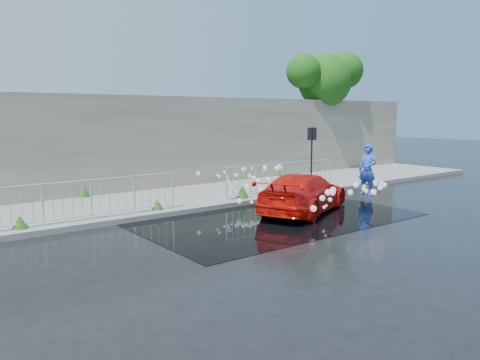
{
  "coord_description": "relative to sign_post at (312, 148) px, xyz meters",
  "views": [
    {
      "loc": [
        -8.35,
        -8.95,
        2.99
      ],
      "look_at": [
        0.14,
        2.14,
        1.0
      ],
      "focal_mm": 35.0,
      "sensor_mm": 36.0,
      "label": 1
    }
  ],
  "objects": [
    {
      "name": "ground",
      "position": [
        -4.2,
        -3.1,
        -1.72
      ],
      "size": [
        90.0,
        90.0,
        0.0
      ],
      "primitive_type": "plane",
      "color": "black",
      "rests_on": "ground"
    },
    {
      "name": "pavement",
      "position": [
        -4.2,
        1.9,
        -1.65
      ],
      "size": [
        30.0,
        4.0,
        0.15
      ],
      "primitive_type": "cube",
      "color": "gray",
      "rests_on": "ground"
    },
    {
      "name": "curb",
      "position": [
        -4.2,
        -0.1,
        -1.64
      ],
      "size": [
        30.0,
        0.25,
        0.16
      ],
      "primitive_type": "cube",
      "color": "gray",
      "rests_on": "ground"
    },
    {
      "name": "retaining_wall",
      "position": [
        -4.2,
        4.1,
        0.18
      ],
      "size": [
        30.0,
        0.6,
        3.5
      ],
      "primitive_type": "cube",
      "color": "#666156",
      "rests_on": "pavement"
    },
    {
      "name": "puddle",
      "position": [
        -3.7,
        -2.1,
        -1.72
      ],
      "size": [
        8.0,
        5.0,
        0.01
      ],
      "primitive_type": "cube",
      "color": "black",
      "rests_on": "ground"
    },
    {
      "name": "sign_post",
      "position": [
        0.0,
        0.0,
        0.0
      ],
      "size": [
        0.45,
        0.06,
        2.5
      ],
      "color": "black",
      "rests_on": "ground"
    },
    {
      "name": "tree",
      "position": [
        5.41,
        4.32,
        3.02
      ],
      "size": [
        4.79,
        2.68,
        6.15
      ],
      "color": "#332114",
      "rests_on": "ground"
    },
    {
      "name": "railing_left",
      "position": [
        -8.2,
        0.25,
        -0.99
      ],
      "size": [
        5.05,
        0.05,
        1.1
      ],
      "color": "silver",
      "rests_on": "pavement"
    },
    {
      "name": "railing_right",
      "position": [
        -1.2,
        0.25,
        -0.99
      ],
      "size": [
        5.05,
        0.05,
        1.1
      ],
      "color": "silver",
      "rests_on": "pavement"
    },
    {
      "name": "weeds",
      "position": [
        -4.39,
        1.36,
        -1.4
      ],
      "size": [
        12.17,
        3.93,
        0.43
      ],
      "color": "#124516",
      "rests_on": "pavement"
    },
    {
      "name": "water_spray",
      "position": [
        -2.51,
        -1.67,
        -1.0
      ],
      "size": [
        3.52,
        5.47,
        1.1
      ],
      "color": "white",
      "rests_on": "ground"
    },
    {
      "name": "red_car",
      "position": [
        -2.52,
        -2.11,
        -1.12
      ],
      "size": [
        4.45,
        3.2,
        1.2
      ],
      "primitive_type": "imported",
      "rotation": [
        0.0,
        0.0,
        1.99
      ],
      "color": "red",
      "rests_on": "ground"
    },
    {
      "name": "person",
      "position": [
        1.61,
        -1.3,
        -0.79
      ],
      "size": [
        0.54,
        0.74,
        1.88
      ],
      "primitive_type": "imported",
      "rotation": [
        0.0,
        0.0,
        -1.43
      ],
      "color": "blue",
      "rests_on": "ground"
    }
  ]
}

